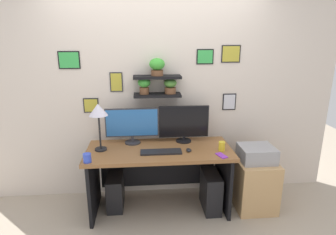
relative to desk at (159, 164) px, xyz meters
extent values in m
plane|color=tan|center=(0.00, -0.05, -0.54)|extent=(8.00, 8.00, 0.00)
cube|color=beige|center=(0.00, 0.39, 0.81)|extent=(4.40, 0.04, 2.70)
cube|color=black|center=(0.00, 0.27, 0.75)|extent=(0.54, 0.20, 0.03)
cube|color=black|center=(0.00, 0.27, 0.96)|extent=(0.54, 0.20, 0.03)
cylinder|color=brown|center=(-0.15, 0.27, 0.81)|extent=(0.11, 0.11, 0.08)
ellipsoid|color=green|center=(-0.15, 0.27, 0.90)|extent=(0.14, 0.14, 0.11)
cylinder|color=brown|center=(0.15, 0.27, 0.80)|extent=(0.13, 0.13, 0.07)
ellipsoid|color=#4B8635|center=(0.15, 0.27, 0.89)|extent=(0.15, 0.15, 0.10)
cylinder|color=brown|center=(0.00, 0.27, 1.01)|extent=(0.14, 0.14, 0.06)
ellipsoid|color=green|center=(0.00, 0.27, 1.11)|extent=(0.18, 0.18, 0.13)
cube|color=black|center=(0.57, 0.36, 1.18)|extent=(0.20, 0.02, 0.17)
cube|color=green|center=(0.57, 0.35, 1.18)|extent=(0.18, 0.00, 0.15)
cube|color=black|center=(-0.78, 0.36, 0.62)|extent=(0.18, 0.02, 0.17)
cube|color=gold|center=(-0.78, 0.35, 0.62)|extent=(0.15, 0.00, 0.15)
cube|color=black|center=(0.89, 0.36, 0.63)|extent=(0.16, 0.02, 0.20)
cube|color=silver|center=(0.89, 0.35, 0.63)|extent=(0.14, 0.00, 0.18)
cube|color=black|center=(-0.98, 0.36, 1.15)|extent=(0.24, 0.02, 0.20)
cube|color=green|center=(-0.98, 0.35, 1.15)|extent=(0.22, 0.00, 0.17)
cube|color=#2D2D33|center=(-0.47, 0.36, 0.90)|extent=(0.15, 0.02, 0.23)
cube|color=gold|center=(-0.47, 0.35, 0.90)|extent=(0.12, 0.00, 0.20)
cube|color=black|center=(0.87, 0.36, 1.21)|extent=(0.23, 0.02, 0.20)
cube|color=gold|center=(0.87, 0.35, 1.21)|extent=(0.20, 0.00, 0.18)
cube|color=brown|center=(0.00, -0.05, 0.19)|extent=(1.60, 0.68, 0.04)
cube|color=black|center=(-0.74, -0.05, -0.18)|extent=(0.04, 0.62, 0.71)
cube|color=black|center=(0.74, -0.05, -0.18)|extent=(0.04, 0.62, 0.71)
cube|color=black|center=(0.00, 0.25, -0.15)|extent=(1.40, 0.02, 0.50)
cylinder|color=#2D2D33|center=(-0.30, 0.16, 0.22)|extent=(0.18, 0.18, 0.02)
cylinder|color=#2D2D33|center=(-0.30, 0.16, 0.27)|extent=(0.03, 0.03, 0.08)
cube|color=#2D2D33|center=(-0.30, 0.17, 0.46)|extent=(0.61, 0.02, 0.33)
cube|color=#2866B2|center=(-0.30, 0.15, 0.46)|extent=(0.58, 0.00, 0.31)
cylinder|color=black|center=(0.30, 0.16, 0.22)|extent=(0.18, 0.18, 0.02)
cylinder|color=black|center=(0.30, 0.16, 0.25)|extent=(0.03, 0.03, 0.05)
cube|color=black|center=(0.30, 0.17, 0.45)|extent=(0.58, 0.02, 0.38)
cube|color=black|center=(0.30, 0.15, 0.45)|extent=(0.56, 0.00, 0.35)
cube|color=black|center=(0.01, -0.16, 0.22)|extent=(0.44, 0.14, 0.02)
ellipsoid|color=black|center=(0.31, -0.15, 0.23)|extent=(0.06, 0.09, 0.03)
cylinder|color=black|center=(-0.64, -0.03, 0.22)|extent=(0.13, 0.13, 0.02)
cylinder|color=black|center=(-0.64, -0.03, 0.42)|extent=(0.02, 0.02, 0.37)
cone|color=silver|center=(-0.64, -0.03, 0.67)|extent=(0.20, 0.20, 0.13)
cube|color=purple|center=(0.63, -0.30, 0.22)|extent=(0.11, 0.16, 0.01)
cylinder|color=blue|center=(-0.73, -0.33, 0.26)|extent=(0.08, 0.08, 0.09)
cylinder|color=yellow|center=(0.67, -0.15, 0.26)|extent=(0.07, 0.07, 0.10)
cube|color=tan|center=(1.10, -0.10, -0.25)|extent=(0.44, 0.50, 0.59)
cube|color=#9E9EA3|center=(1.10, -0.10, 0.13)|extent=(0.38, 0.34, 0.17)
cube|color=black|center=(-0.52, 0.05, -0.34)|extent=(0.18, 0.40, 0.39)
cube|color=black|center=(0.59, -0.10, -0.32)|extent=(0.18, 0.40, 0.45)
camera|label=1|loc=(-0.16, -2.95, 1.42)|focal=30.20mm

